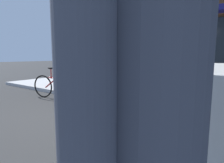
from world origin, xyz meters
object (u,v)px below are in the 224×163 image
Objects in this scene: touring_motorcycle at (95,85)px; parked_bicycle at (56,86)px; pedestrian_walking at (133,105)px; sandwich_board_sign at (109,77)px.

parked_bicycle is (-1.78, 0.29, -0.24)m from touring_motorcycle.
parked_bicycle is at bearing 145.47° from pedestrian_walking.
sandwich_board_sign is (-3.46, 4.45, -0.55)m from pedestrian_walking.
touring_motorcycle is 2.44× the size of sandwich_board_sign.
sandwich_board_sign is at bearing 118.60° from touring_motorcycle.
pedestrian_walking is 5.66m from sandwich_board_sign.
pedestrian_walking is 2.00× the size of sandwich_board_sign.
touring_motorcycle is 1.22× the size of pedestrian_walking.
touring_motorcycle is 3.64m from pedestrian_walking.
sandwich_board_sign is (0.79, 1.53, 0.19)m from parked_bicycle.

